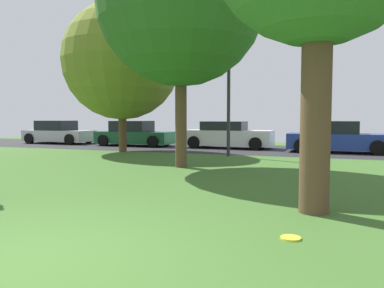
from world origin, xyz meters
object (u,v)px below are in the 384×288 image
parked_car_silver (58,133)px  parked_car_green (134,134)px  birch_tree_lone (181,2)px  oak_tree_center (122,61)px  street_lamp_post (229,102)px  parked_car_blue (337,138)px  frisbee_disc (291,238)px  parked_car_white (227,136)px

parked_car_silver → parked_car_green: parked_car_green is taller
birch_tree_lone → parked_car_silver: bearing=145.2°
oak_tree_center → birch_tree_lone: bearing=-42.3°
birch_tree_lone → street_lamp_post: bearing=82.4°
street_lamp_post → birch_tree_lone: bearing=-97.6°
parked_car_silver → parked_car_green: 5.40m
parked_car_blue → birch_tree_lone: bearing=-122.6°
birch_tree_lone → frisbee_disc: bearing=-56.8°
oak_tree_center → parked_car_blue: size_ratio=1.55×
birch_tree_lone → parked_car_blue: 9.91m
oak_tree_center → parked_car_white: (4.08, 3.73, -3.58)m
birch_tree_lone → frisbee_disc: 9.29m
parked_car_green → oak_tree_center: bearing=-69.3°
street_lamp_post → frisbee_disc: bearing=-70.4°
parked_car_white → street_lamp_post: bearing=-74.1°
frisbee_disc → street_lamp_post: street_lamp_post is taller
oak_tree_center → parked_car_green: size_ratio=1.58×
parked_car_green → street_lamp_post: street_lamp_post is taller
parked_car_silver → birch_tree_lone: bearing=-34.8°
street_lamp_post → oak_tree_center: bearing=175.4°
birch_tree_lone → oak_tree_center: bearing=137.7°
birch_tree_lone → oak_tree_center: (-4.74, 4.32, -1.03)m
parked_car_blue → street_lamp_post: street_lamp_post is taller
parked_car_silver → parked_car_green: (5.40, -0.11, 0.00)m
parked_car_white → street_lamp_post: (1.18, -4.16, 1.60)m
frisbee_disc → parked_car_green: bearing=125.8°
parked_car_silver → street_lamp_post: (12.00, -4.07, 1.61)m
parked_car_silver → oak_tree_center: bearing=-28.4°
parked_car_silver → frisbee_disc: bearing=-42.5°
oak_tree_center → parked_car_green: 5.22m
oak_tree_center → parked_car_blue: 10.58m
oak_tree_center → street_lamp_post: (5.26, -0.42, -1.98)m
birch_tree_lone → oak_tree_center: 6.50m
frisbee_disc → parked_car_white: size_ratio=0.06×
birch_tree_lone → parked_car_green: bearing=127.7°
street_lamp_post → parked_car_green: bearing=149.0°
birch_tree_lone → oak_tree_center: size_ratio=1.14×
parked_car_white → oak_tree_center: bearing=-137.6°
parked_car_blue → oak_tree_center: bearing=-162.0°
oak_tree_center → frisbee_disc: 14.59m
frisbee_disc → parked_car_silver: size_ratio=0.06×
parked_car_silver → parked_car_blue: parked_car_blue is taller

